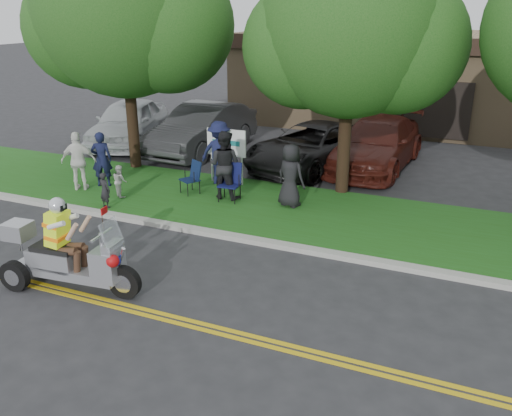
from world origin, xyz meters
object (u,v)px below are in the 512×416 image
at_px(lawn_chair_a, 193,175).
at_px(parked_car_mid, 312,147).
at_px(parked_car_far_left, 128,122).
at_px(spectator_adult_left, 102,159).
at_px(parked_car_left, 203,129).
at_px(spectator_adult_right, 79,161).
at_px(trike_scooter, 66,258).
at_px(spectator_adult_mid, 224,165).
at_px(parked_car_right, 376,144).
at_px(lawn_chair_b, 231,179).

relative_size(lawn_chair_a, parked_car_mid, 0.17).
bearing_deg(parked_car_mid, parked_car_far_left, -164.99).
xyz_separation_m(spectator_adult_left, parked_car_left, (0.65, 4.98, -0.04)).
xyz_separation_m(spectator_adult_right, parked_car_mid, (5.39, 5.13, -0.21)).
bearing_deg(spectator_adult_left, lawn_chair_a, 160.35).
relative_size(trike_scooter, spectator_adult_left, 1.75).
relative_size(spectator_adult_mid, parked_car_far_left, 0.37).
relative_size(parked_car_left, parked_car_mid, 1.01).
xyz_separation_m(spectator_adult_right, parked_car_right, (7.32, 6.06, -0.15)).
bearing_deg(parked_car_mid, trike_scooter, -82.61).
height_order(trike_scooter, parked_car_mid, trike_scooter).
bearing_deg(parked_car_mid, lawn_chair_b, -85.72).
bearing_deg(trike_scooter, parked_car_left, 98.74).
distance_m(trike_scooter, spectator_adult_left, 6.14).
distance_m(trike_scooter, parked_car_right, 11.34).
distance_m(trike_scooter, parked_car_mid, 9.95).
bearing_deg(parked_car_far_left, parked_car_left, -15.14).
distance_m(parked_car_far_left, parked_car_mid, 7.64).
height_order(spectator_adult_left, parked_car_right, spectator_adult_left).
height_order(lawn_chair_a, lawn_chair_b, lawn_chair_b).
bearing_deg(spectator_adult_left, spectator_adult_right, 25.49).
height_order(lawn_chair_b, spectator_adult_right, spectator_adult_right).
distance_m(lawn_chair_a, parked_car_right, 6.53).
bearing_deg(spectator_adult_right, lawn_chair_a, 172.10).
distance_m(lawn_chair_b, parked_car_left, 5.69).
xyz_separation_m(lawn_chair_a, spectator_adult_left, (-2.77, -0.50, 0.29)).
relative_size(lawn_chair_a, spectator_adult_left, 0.57).
xyz_separation_m(lawn_chair_b, spectator_adult_left, (-4.02, -0.40, 0.24)).
xyz_separation_m(trike_scooter, spectator_adult_left, (-3.25, 5.20, 0.27)).
bearing_deg(parked_car_far_left, parked_car_mid, -18.59).
distance_m(spectator_adult_left, spectator_adult_mid, 3.83).
xyz_separation_m(lawn_chair_b, spectator_adult_right, (-4.40, -0.95, 0.27)).
distance_m(lawn_chair_a, spectator_adult_mid, 1.11).
height_order(spectator_adult_left, parked_car_left, parked_car_left).
xyz_separation_m(parked_car_mid, parked_car_right, (1.94, 0.93, 0.07)).
bearing_deg(spectator_adult_left, parked_car_left, -127.28).
bearing_deg(parked_car_mid, lawn_chair_a, -101.13).
bearing_deg(lawn_chair_a, spectator_adult_mid, 28.48).
distance_m(trike_scooter, parked_car_left, 10.51).
xyz_separation_m(spectator_adult_mid, parked_car_right, (3.15, 5.04, -0.24)).
height_order(lawn_chair_a, spectator_adult_mid, spectator_adult_mid).
bearing_deg(parked_car_mid, parked_car_right, 43.24).
xyz_separation_m(spectator_adult_mid, parked_car_far_left, (-6.41, 4.46, -0.18)).
height_order(parked_car_far_left, parked_car_mid, parked_car_far_left).
relative_size(trike_scooter, parked_car_far_left, 0.55).
distance_m(spectator_adult_right, parked_car_left, 5.62).
bearing_deg(parked_car_right, trike_scooter, -105.32).
bearing_deg(spectator_adult_mid, parked_car_mid, -108.02).
bearing_deg(trike_scooter, spectator_adult_mid, 78.91).
xyz_separation_m(trike_scooter, parked_car_left, (-2.60, 10.18, 0.24)).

